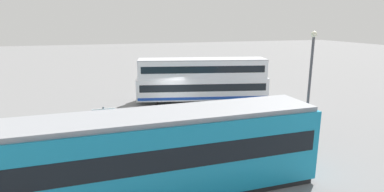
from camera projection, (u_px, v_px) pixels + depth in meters
The scene contains 8 objects.
ground_plane at pixel (173, 110), 25.67m from camera, with size 160.00×160.00×0.00m, color slate.
double_decker_bus at pixel (202, 80), 27.86m from camera, with size 11.87×4.93×3.92m.
tram_yellow at pixel (145, 155), 12.54m from camera, with size 14.86×2.86×3.58m.
pedestrian_near_railing at pixel (129, 122), 19.25m from camera, with size 0.36×0.33×1.80m.
pedestrian_crossing at pixel (185, 124), 19.24m from camera, with size 0.45×0.45×1.65m.
pedestrian_railing at pixel (161, 128), 19.15m from camera, with size 7.82×0.28×1.08m.
info_sign at pixel (104, 119), 17.58m from camera, with size 1.25×0.13×2.45m.
street_lamp at pixel (310, 76), 18.95m from camera, with size 0.36×0.36×6.56m.
Camera 1 is at (5.84, 24.04, 7.13)m, focal length 28.99 mm.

